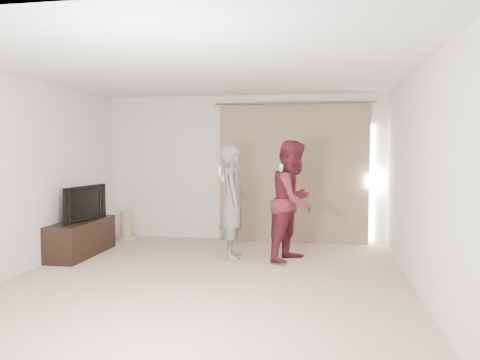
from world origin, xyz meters
name	(u,v)px	position (x,y,z in m)	size (l,w,h in m)	color
floor	(206,282)	(0.00, 0.00, 0.00)	(5.50, 5.50, 0.00)	#CAB297
wall_back	(243,168)	(0.00, 2.75, 1.30)	(5.00, 0.04, 2.60)	silver
wall_left	(21,176)	(-2.50, 0.00, 1.30)	(0.04, 5.50, 2.60)	silver
ceiling	(205,70)	(0.00, 0.00, 2.60)	(5.00, 5.50, 0.01)	silver
curtain	(294,174)	(0.91, 2.68, 1.20)	(2.80, 0.11, 2.46)	#9B7E5F
tv_console	(81,238)	(-2.27, 1.08, 0.27)	(0.48, 1.40, 0.54)	black
tv	(80,203)	(-2.27, 1.08, 0.81)	(0.95, 0.13, 0.55)	black
scratching_post	(126,228)	(-2.10, 2.39, 0.21)	(0.38, 0.38, 0.51)	tan
person_man	(233,202)	(0.09, 1.32, 0.86)	(0.51, 0.69, 1.72)	slate
person_woman	(294,201)	(1.00, 1.32, 0.89)	(0.95, 1.05, 1.77)	#5A1924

